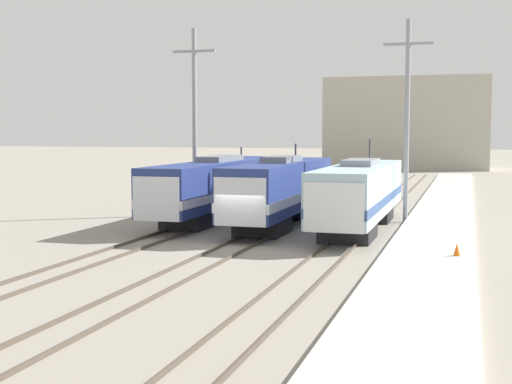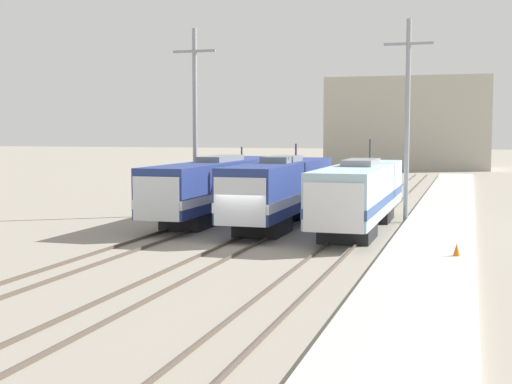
{
  "view_description": "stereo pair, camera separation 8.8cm",
  "coord_description": "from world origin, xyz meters",
  "px_view_note": "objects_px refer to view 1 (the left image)",
  "views": [
    {
      "loc": [
        10.67,
        -33.38,
        5.58
      ],
      "look_at": [
        0.09,
        1.98,
        2.45
      ],
      "focal_mm": 50.0,
      "sensor_mm": 36.0,
      "label": 1
    },
    {
      "loc": [
        10.75,
        -33.35,
        5.58
      ],
      "look_at": [
        0.09,
        1.98,
        2.45
      ],
      "focal_mm": 50.0,
      "sensor_mm": 36.0,
      "label": 2
    }
  ],
  "objects_px": {
    "locomotive_far_left": "(218,186)",
    "catenary_tower_left": "(194,118)",
    "locomotive_far_right": "(359,194)",
    "traffic_cone": "(457,249)",
    "locomotive_center": "(279,190)",
    "catenary_tower_right": "(407,117)"
  },
  "relations": [
    {
      "from": "locomotive_center",
      "to": "catenary_tower_right",
      "type": "distance_m",
      "value": 9.11
    },
    {
      "from": "locomotive_far_left",
      "to": "catenary_tower_left",
      "type": "xyz_separation_m",
      "value": [
        -2.07,
        1.24,
        4.4
      ]
    },
    {
      "from": "traffic_cone",
      "to": "locomotive_far_left",
      "type": "bearing_deg",
      "value": 142.07
    },
    {
      "from": "locomotive_far_right",
      "to": "catenary_tower_left",
      "type": "bearing_deg",
      "value": 158.98
    },
    {
      "from": "locomotive_far_left",
      "to": "catenary_tower_right",
      "type": "relative_size",
      "value": 1.63
    },
    {
      "from": "locomotive_far_right",
      "to": "catenary_tower_right",
      "type": "xyz_separation_m",
      "value": [
        2.21,
        4.48,
        4.4
      ]
    },
    {
      "from": "traffic_cone",
      "to": "locomotive_center",
      "type": "bearing_deg",
      "value": 138.46
    },
    {
      "from": "locomotive_far_left",
      "to": "catenary_tower_right",
      "type": "bearing_deg",
      "value": 5.99
    },
    {
      "from": "locomotive_center",
      "to": "catenary_tower_left",
      "type": "height_order",
      "value": "catenary_tower_left"
    },
    {
      "from": "locomotive_far_left",
      "to": "catenary_tower_left",
      "type": "height_order",
      "value": "catenary_tower_left"
    },
    {
      "from": "locomotive_far_left",
      "to": "catenary_tower_left",
      "type": "bearing_deg",
      "value": 149.15
    },
    {
      "from": "catenary_tower_right",
      "to": "locomotive_center",
      "type": "bearing_deg",
      "value": -151.02
    },
    {
      "from": "locomotive_far_right",
      "to": "catenary_tower_left",
      "type": "height_order",
      "value": "catenary_tower_left"
    },
    {
      "from": "locomotive_far_left",
      "to": "locomotive_center",
      "type": "distance_m",
      "value": 5.48
    },
    {
      "from": "locomotive_far_left",
      "to": "catenary_tower_right",
      "type": "distance_m",
      "value": 12.65
    },
    {
      "from": "locomotive_far_right",
      "to": "catenary_tower_left",
      "type": "distance_m",
      "value": 13.24
    },
    {
      "from": "locomotive_center",
      "to": "traffic_cone",
      "type": "relative_size",
      "value": 29.43
    },
    {
      "from": "locomotive_center",
      "to": "catenary_tower_left",
      "type": "xyz_separation_m",
      "value": [
        -6.87,
        3.88,
        4.35
      ]
    },
    {
      "from": "locomotive_far_right",
      "to": "traffic_cone",
      "type": "bearing_deg",
      "value": -57.2
    },
    {
      "from": "catenary_tower_right",
      "to": "traffic_cone",
      "type": "distance_m",
      "value": 14.64
    },
    {
      "from": "locomotive_center",
      "to": "locomotive_far_right",
      "type": "relative_size",
      "value": 0.96
    },
    {
      "from": "locomotive_far_left",
      "to": "locomotive_far_right",
      "type": "height_order",
      "value": "locomotive_far_right"
    }
  ]
}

